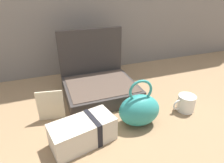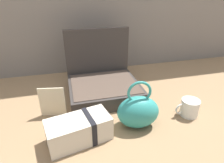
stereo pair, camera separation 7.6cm
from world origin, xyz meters
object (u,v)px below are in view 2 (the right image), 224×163
at_px(cream_toiletry_bag, 80,130).
at_px(coffee_mug, 189,108).
at_px(open_suitcase, 103,81).
at_px(teal_pouch_handbag, 138,111).
at_px(info_card_left, 52,102).

relative_size(cream_toiletry_bag, coffee_mug, 2.24).
height_order(cream_toiletry_bag, coffee_mug, cream_toiletry_bag).
xyz_separation_m(cream_toiletry_bag, coffee_mug, (0.51, 0.04, -0.01)).
distance_m(open_suitcase, teal_pouch_handbag, 0.34).
bearing_deg(info_card_left, open_suitcase, 40.36).
relative_size(open_suitcase, info_card_left, 2.60).
bearing_deg(open_suitcase, teal_pouch_handbag, -75.33).
distance_m(coffee_mug, info_card_left, 0.63).
height_order(open_suitcase, coffee_mug, open_suitcase).
bearing_deg(open_suitcase, cream_toiletry_bag, -115.06).
distance_m(open_suitcase, info_card_left, 0.31).
bearing_deg(cream_toiletry_bag, info_card_left, 118.61).
height_order(teal_pouch_handbag, cream_toiletry_bag, teal_pouch_handbag).
bearing_deg(teal_pouch_handbag, coffee_mug, 2.43).
relative_size(teal_pouch_handbag, info_card_left, 1.50).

